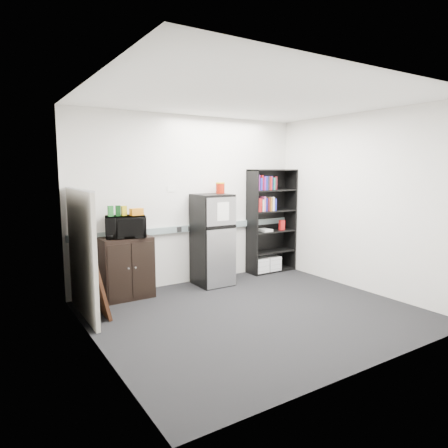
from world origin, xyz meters
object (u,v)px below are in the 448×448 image
object	(u,v)px
microwave	(125,227)
bookshelf	(270,219)
cubicle_partition	(82,253)
refrigerator	(213,240)
cabinet	(127,268)

from	to	relation	value
microwave	bookshelf	bearing A→B (deg)	17.58
bookshelf	cubicle_partition	bearing A→B (deg)	-171.87
microwave	refrigerator	world-z (taller)	refrigerator
bookshelf	refrigerator	bearing A→B (deg)	-173.61
cubicle_partition	cabinet	size ratio (longest dim) A/B	1.82
cabinet	microwave	bearing A→B (deg)	-90.00
cubicle_partition	refrigerator	size ratio (longest dim) A/B	1.11
bookshelf	cubicle_partition	world-z (taller)	bookshelf
cubicle_partition	microwave	distance (m)	0.85
bookshelf	refrigerator	size ratio (longest dim) A/B	1.27
cabinet	refrigerator	distance (m)	1.43
bookshelf	microwave	size ratio (longest dim) A/B	3.33
cubicle_partition	refrigerator	world-z (taller)	cubicle_partition
cabinet	refrigerator	xyz separation A→B (m)	(1.40, -0.08, 0.29)
cubicle_partition	cabinet	xyz separation A→B (m)	(0.71, 0.42, -0.37)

